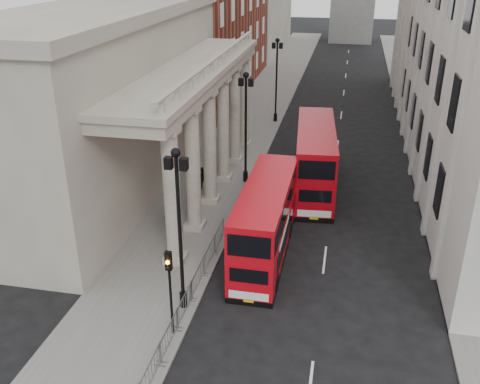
{
  "coord_description": "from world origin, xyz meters",
  "views": [
    {
      "loc": [
        6.52,
        -16.78,
        16.27
      ],
      "look_at": [
        0.83,
        10.96,
        3.37
      ],
      "focal_mm": 40.0,
      "sensor_mm": 36.0,
      "label": 1
    }
  ],
  "objects_px": {
    "lamp_post_mid": "(246,121)",
    "pedestrian_a": "(169,217)",
    "pedestrian_b": "(202,178)",
    "bus_near": "(266,220)",
    "bus_far": "(315,158)",
    "lamp_post_south": "(179,220)",
    "traffic_light": "(169,278)",
    "pedestrian_c": "(197,182)",
    "lamp_post_north": "(277,75)"
  },
  "relations": [
    {
      "from": "lamp_post_south",
      "to": "lamp_post_mid",
      "type": "relative_size",
      "value": 1.0
    },
    {
      "from": "lamp_post_north",
      "to": "bus_far",
      "type": "height_order",
      "value": "lamp_post_north"
    },
    {
      "from": "lamp_post_mid",
      "to": "pedestrian_b",
      "type": "bearing_deg",
      "value": -147.37
    },
    {
      "from": "traffic_light",
      "to": "bus_near",
      "type": "bearing_deg",
      "value": 68.82
    },
    {
      "from": "bus_far",
      "to": "pedestrian_b",
      "type": "distance_m",
      "value": 8.36
    },
    {
      "from": "lamp_post_north",
      "to": "pedestrian_c",
      "type": "height_order",
      "value": "lamp_post_north"
    },
    {
      "from": "traffic_light",
      "to": "pedestrian_a",
      "type": "bearing_deg",
      "value": 109.27
    },
    {
      "from": "lamp_post_mid",
      "to": "bus_near",
      "type": "relative_size",
      "value": 0.82
    },
    {
      "from": "traffic_light",
      "to": "bus_far",
      "type": "relative_size",
      "value": 0.39
    },
    {
      "from": "lamp_post_north",
      "to": "pedestrian_b",
      "type": "xyz_separation_m",
      "value": [
        -2.89,
        -17.85,
        -3.97
      ]
    },
    {
      "from": "lamp_post_south",
      "to": "bus_near",
      "type": "relative_size",
      "value": 0.82
    },
    {
      "from": "pedestrian_a",
      "to": "pedestrian_b",
      "type": "distance_m",
      "value": 6.68
    },
    {
      "from": "bus_near",
      "to": "pedestrian_c",
      "type": "bearing_deg",
      "value": 129.27
    },
    {
      "from": "lamp_post_north",
      "to": "bus_far",
      "type": "relative_size",
      "value": 0.75
    },
    {
      "from": "lamp_post_mid",
      "to": "traffic_light",
      "type": "relative_size",
      "value": 1.93
    },
    {
      "from": "pedestrian_c",
      "to": "lamp_post_mid",
      "type": "bearing_deg",
      "value": 44.13
    },
    {
      "from": "lamp_post_north",
      "to": "bus_near",
      "type": "distance_m",
      "value": 26.49
    },
    {
      "from": "lamp_post_mid",
      "to": "pedestrian_a",
      "type": "height_order",
      "value": "lamp_post_mid"
    },
    {
      "from": "pedestrian_b",
      "to": "pedestrian_a",
      "type": "bearing_deg",
      "value": 71.75
    },
    {
      "from": "lamp_post_north",
      "to": "pedestrian_b",
      "type": "bearing_deg",
      "value": -99.19
    },
    {
      "from": "lamp_post_mid",
      "to": "pedestrian_b",
      "type": "relative_size",
      "value": 5.08
    },
    {
      "from": "lamp_post_north",
      "to": "traffic_light",
      "type": "distance_m",
      "value": 34.07
    },
    {
      "from": "lamp_post_south",
      "to": "lamp_post_north",
      "type": "bearing_deg",
      "value": 90.0
    },
    {
      "from": "traffic_light",
      "to": "bus_far",
      "type": "bearing_deg",
      "value": 74.17
    },
    {
      "from": "traffic_light",
      "to": "pedestrian_c",
      "type": "xyz_separation_m",
      "value": [
        -3.16,
        15.47,
        -2.22
      ]
    },
    {
      "from": "lamp_post_south",
      "to": "lamp_post_mid",
      "type": "height_order",
      "value": "same"
    },
    {
      "from": "lamp_post_south",
      "to": "pedestrian_c",
      "type": "bearing_deg",
      "value": 102.82
    },
    {
      "from": "lamp_post_south",
      "to": "pedestrian_a",
      "type": "bearing_deg",
      "value": 113.29
    },
    {
      "from": "lamp_post_south",
      "to": "pedestrian_b",
      "type": "height_order",
      "value": "lamp_post_south"
    },
    {
      "from": "lamp_post_mid",
      "to": "bus_near",
      "type": "height_order",
      "value": "lamp_post_mid"
    },
    {
      "from": "bus_near",
      "to": "traffic_light",
      "type": "bearing_deg",
      "value": -111.03
    },
    {
      "from": "lamp_post_south",
      "to": "bus_far",
      "type": "bearing_deg",
      "value": 71.94
    },
    {
      "from": "lamp_post_mid",
      "to": "bus_far",
      "type": "relative_size",
      "value": 0.75
    },
    {
      "from": "pedestrian_a",
      "to": "lamp_post_north",
      "type": "bearing_deg",
      "value": 65.69
    },
    {
      "from": "lamp_post_south",
      "to": "pedestrian_c",
      "type": "distance_m",
      "value": 14.37
    },
    {
      "from": "pedestrian_b",
      "to": "bus_far",
      "type": "bearing_deg",
      "value": 176.37
    },
    {
      "from": "bus_near",
      "to": "pedestrian_a",
      "type": "height_order",
      "value": "bus_near"
    },
    {
      "from": "traffic_light",
      "to": "pedestrian_b",
      "type": "height_order",
      "value": "traffic_light"
    },
    {
      "from": "bus_near",
      "to": "pedestrian_b",
      "type": "height_order",
      "value": "bus_near"
    },
    {
      "from": "pedestrian_b",
      "to": "lamp_post_north",
      "type": "bearing_deg",
      "value": -114.57
    },
    {
      "from": "lamp_post_south",
      "to": "traffic_light",
      "type": "bearing_deg",
      "value": -87.16
    },
    {
      "from": "lamp_post_south",
      "to": "pedestrian_a",
      "type": "xyz_separation_m",
      "value": [
        -3.22,
        7.48,
        -3.94
      ]
    },
    {
      "from": "pedestrian_a",
      "to": "pedestrian_b",
      "type": "height_order",
      "value": "pedestrian_a"
    },
    {
      "from": "bus_far",
      "to": "pedestrian_a",
      "type": "height_order",
      "value": "bus_far"
    },
    {
      "from": "bus_near",
      "to": "pedestrian_c",
      "type": "xyz_separation_m",
      "value": [
        -6.2,
        7.62,
        -1.4
      ]
    },
    {
      "from": "pedestrian_a",
      "to": "pedestrian_b",
      "type": "relative_size",
      "value": 1.04
    },
    {
      "from": "traffic_light",
      "to": "pedestrian_b",
      "type": "bearing_deg",
      "value": 100.47
    },
    {
      "from": "lamp_post_south",
      "to": "lamp_post_north",
      "type": "height_order",
      "value": "same"
    },
    {
      "from": "pedestrian_a",
      "to": "bus_near",
      "type": "bearing_deg",
      "value": -31.43
    },
    {
      "from": "lamp_post_north",
      "to": "pedestrian_a",
      "type": "height_order",
      "value": "lamp_post_north"
    }
  ]
}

